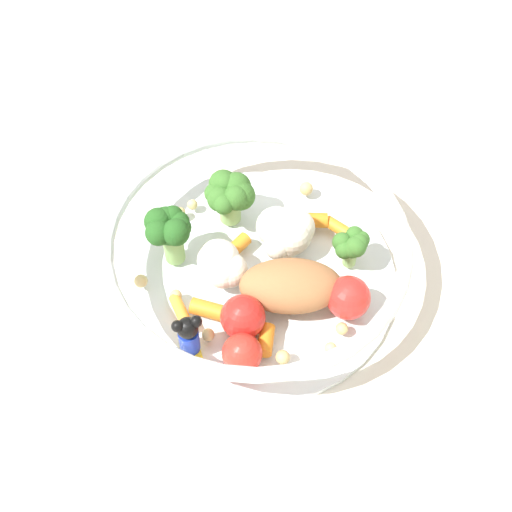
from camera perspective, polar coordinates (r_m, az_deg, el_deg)
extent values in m
plane|color=silver|center=(0.57, 1.81, -2.07)|extent=(2.40, 2.40, 0.00)
cylinder|color=white|center=(0.57, 0.00, -1.47)|extent=(0.23, 0.23, 0.01)
torus|color=white|center=(0.53, 0.00, 1.26)|extent=(0.24, 0.24, 0.01)
ellipsoid|color=#9E663D|center=(0.54, 2.83, -2.42)|extent=(0.08, 0.09, 0.04)
cylinder|color=#8EB766|center=(0.57, 7.57, -0.04)|extent=(0.01, 0.01, 0.02)
sphere|color=#386B28|center=(0.56, 7.32, 1.21)|extent=(0.01, 0.01, 0.01)
sphere|color=#386B28|center=(0.56, 6.97, 1.11)|extent=(0.02, 0.02, 0.02)
sphere|color=#386B28|center=(0.55, 7.16, 0.50)|extent=(0.02, 0.02, 0.02)
sphere|color=#386B28|center=(0.55, 7.75, 0.57)|extent=(0.02, 0.02, 0.02)
sphere|color=#386B28|center=(0.55, 8.05, 0.74)|extent=(0.02, 0.02, 0.02)
sphere|color=#386B28|center=(0.55, 8.34, 1.08)|extent=(0.01, 0.01, 0.01)
sphere|color=#386B28|center=(0.56, 8.49, 1.34)|extent=(0.01, 0.01, 0.01)
sphere|color=#386B28|center=(0.56, 7.96, 1.69)|extent=(0.01, 0.01, 0.01)
cylinder|color=#8EB766|center=(0.59, -2.27, 3.68)|extent=(0.02, 0.02, 0.02)
sphere|color=#386B28|center=(0.58, -2.90, 5.70)|extent=(0.02, 0.02, 0.02)
sphere|color=#386B28|center=(0.58, -3.39, 5.06)|extent=(0.02, 0.02, 0.02)
sphere|color=#386B28|center=(0.57, -2.91, 4.62)|extent=(0.02, 0.02, 0.02)
sphere|color=#386B28|center=(0.57, -2.61, 4.17)|extent=(0.02, 0.02, 0.02)
sphere|color=#386B28|center=(0.57, -1.78, 4.64)|extent=(0.02, 0.02, 0.02)
sphere|color=#386B28|center=(0.57, -1.28, 4.90)|extent=(0.02, 0.02, 0.02)
sphere|color=#386B28|center=(0.58, -1.60, 5.57)|extent=(0.02, 0.02, 0.02)
sphere|color=#386B28|center=(0.58, -2.13, 6.07)|extent=(0.02, 0.02, 0.02)
cylinder|color=#7FAD5B|center=(0.57, -6.64, 0.73)|extent=(0.02, 0.02, 0.03)
sphere|color=#23561E|center=(0.55, -7.30, 3.00)|extent=(0.02, 0.02, 0.02)
sphere|color=#23561E|center=(0.55, -7.88, 2.76)|extent=(0.02, 0.02, 0.02)
sphere|color=#23561E|center=(0.54, -7.88, 1.87)|extent=(0.02, 0.02, 0.02)
sphere|color=#23561E|center=(0.54, -6.95, 1.84)|extent=(0.02, 0.02, 0.02)
sphere|color=#23561E|center=(0.54, -6.47, 1.91)|extent=(0.02, 0.02, 0.02)
sphere|color=#23561E|center=(0.54, -6.12, 2.29)|extent=(0.02, 0.02, 0.02)
sphere|color=#23561E|center=(0.55, -6.27, 2.72)|extent=(0.02, 0.02, 0.02)
sphere|color=#23561E|center=(0.55, -6.74, 3.18)|extent=(0.02, 0.02, 0.02)
sphere|color=white|center=(0.55, -3.04, -0.34)|extent=(0.03, 0.03, 0.03)
sphere|color=white|center=(0.55, -2.68, -1.40)|extent=(0.02, 0.02, 0.02)
sphere|color=white|center=(0.55, -2.51, -1.14)|extent=(0.02, 0.02, 0.02)
sphere|color=white|center=(0.55, -2.11, -1.13)|extent=(0.03, 0.03, 0.03)
sphere|color=silver|center=(0.57, 1.66, 2.37)|extent=(0.03, 0.03, 0.03)
sphere|color=silver|center=(0.57, 2.01, 1.72)|extent=(0.03, 0.03, 0.03)
sphere|color=silver|center=(0.56, 1.69, 0.79)|extent=(0.02, 0.02, 0.02)
sphere|color=silver|center=(0.57, 2.49, 1.08)|extent=(0.03, 0.03, 0.03)
sphere|color=silver|center=(0.57, 2.82, 1.74)|extent=(0.03, 0.03, 0.03)
sphere|color=silver|center=(0.57, 3.21, 2.29)|extent=(0.03, 0.03, 0.03)
sphere|color=silver|center=(0.58, 2.65, 2.11)|extent=(0.03, 0.03, 0.03)
cube|color=yellow|center=(0.53, -5.31, -7.43)|extent=(0.02, 0.02, 0.00)
cylinder|color=#1933B2|center=(0.52, -5.41, -6.77)|extent=(0.02, 0.02, 0.02)
sphere|color=black|center=(0.50, -5.56, -5.79)|extent=(0.02, 0.02, 0.02)
sphere|color=black|center=(0.50, -4.85, -5.28)|extent=(0.01, 0.01, 0.01)
sphere|color=black|center=(0.50, -6.37, -5.65)|extent=(0.01, 0.01, 0.01)
cylinder|color=orange|center=(0.53, 0.80, -6.79)|extent=(0.03, 0.02, 0.01)
cylinder|color=orange|center=(0.54, -6.02, -4.61)|extent=(0.03, 0.01, 0.01)
cylinder|color=orange|center=(0.59, 4.37, 2.90)|extent=(0.03, 0.03, 0.01)
cylinder|color=orange|center=(0.59, 6.82, 2.19)|extent=(0.03, 0.02, 0.01)
cylinder|color=orange|center=(0.54, -3.68, -4.61)|extent=(0.03, 0.03, 0.01)
cylinder|color=orange|center=(0.57, -1.51, 0.81)|extent=(0.02, 0.02, 0.01)
sphere|color=red|center=(0.51, -1.13, -7.86)|extent=(0.03, 0.03, 0.03)
sphere|color=red|center=(0.52, -1.07, -4.95)|extent=(0.03, 0.03, 0.03)
sphere|color=red|center=(0.54, 7.46, -3.36)|extent=(0.03, 0.03, 0.03)
sphere|color=tan|center=(0.59, -7.37, 1.96)|extent=(0.01, 0.01, 0.01)
sphere|color=#D1B775|center=(0.61, -5.15, 4.14)|extent=(0.01, 0.01, 0.01)
sphere|color=tan|center=(0.52, 2.18, -8.16)|extent=(0.01, 0.01, 0.01)
sphere|color=#D1B775|center=(0.60, -6.16, 3.51)|extent=(0.01, 0.01, 0.01)
sphere|color=tan|center=(0.54, 6.94, -5.83)|extent=(0.01, 0.01, 0.01)
sphere|color=#D1B775|center=(0.53, 6.04, -7.40)|extent=(0.01, 0.01, 0.01)
sphere|color=tan|center=(0.55, -6.49, -3.19)|extent=(0.01, 0.01, 0.01)
sphere|color=#D1B775|center=(0.56, -9.27, -2.01)|extent=(0.01, 0.01, 0.01)
sphere|color=#D1B775|center=(0.59, 2.74, 3.04)|extent=(0.01, 0.01, 0.01)
sphere|color=#D1B775|center=(0.53, -3.88, -6.35)|extent=(0.01, 0.01, 0.01)
sphere|color=tan|center=(0.56, 7.27, -2.26)|extent=(0.01, 0.01, 0.01)
sphere|color=tan|center=(0.61, 4.06, 5.44)|extent=(0.01, 0.01, 0.01)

